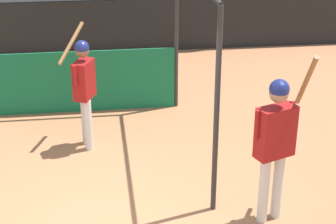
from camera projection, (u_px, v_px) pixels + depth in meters
outfield_wall at (94, 27)px, 13.15m from camera, size 24.00×0.12×1.25m
batting_cage at (84, 60)px, 9.18m from camera, size 3.33×3.50×2.74m
player_batter at (84, 84)px, 8.59m from camera, size 0.57×0.88×1.88m
player_waiting at (276, 136)px, 6.70m from camera, size 0.71×0.61×2.22m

